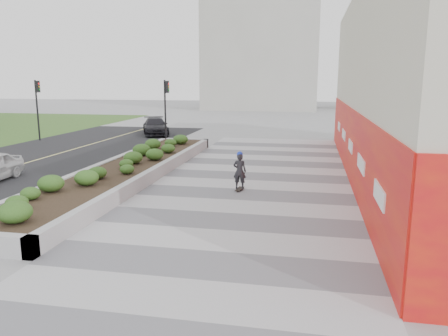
% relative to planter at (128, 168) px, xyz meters
% --- Properties ---
extents(ground, '(160.00, 160.00, 0.00)m').
position_rel_planter_xyz_m(ground, '(5.50, -7.00, -0.42)').
color(ground, gray).
rests_on(ground, ground).
extents(walkway, '(8.00, 36.00, 0.01)m').
position_rel_planter_xyz_m(walkway, '(5.50, -4.00, -0.41)').
color(walkway, '#A8A8AD').
rests_on(walkway, ground).
extents(building, '(6.04, 24.08, 8.00)m').
position_rel_planter_xyz_m(building, '(12.48, 1.98, 3.56)').
color(building, beige).
rests_on(building, ground).
extents(planter, '(3.00, 18.00, 0.90)m').
position_rel_planter_xyz_m(planter, '(0.00, 0.00, 0.00)').
color(planter, '#9E9EA0').
rests_on(planter, ground).
extents(traffic_signal_near, '(0.33, 0.28, 4.20)m').
position_rel_planter_xyz_m(traffic_signal_near, '(-1.73, 10.50, 2.34)').
color(traffic_signal_near, black).
rests_on(traffic_signal_near, ground).
extents(traffic_signal_far, '(0.33, 0.28, 4.20)m').
position_rel_planter_xyz_m(traffic_signal_far, '(-10.93, 10.00, 2.34)').
color(traffic_signal_far, black).
rests_on(traffic_signal_far, ground).
extents(distant_bldg_north_l, '(16.00, 12.00, 20.00)m').
position_rel_planter_xyz_m(distant_bldg_north_l, '(0.50, 48.00, 9.58)').
color(distant_bldg_north_l, '#ADAAA3').
rests_on(distant_bldg_north_l, ground).
extents(distant_bldg_north_r, '(14.00, 10.00, 24.00)m').
position_rel_planter_xyz_m(distant_bldg_north_r, '(20.50, 53.00, 11.58)').
color(distant_bldg_north_r, '#ADAAA3').
rests_on(distant_bldg_north_r, ground).
extents(manhole_cover, '(0.44, 0.44, 0.01)m').
position_rel_planter_xyz_m(manhole_cover, '(6.00, -4.00, -0.42)').
color(manhole_cover, '#595654').
rests_on(manhole_cover, ground).
extents(skateboarder, '(0.52, 0.74, 1.53)m').
position_rel_planter_xyz_m(skateboarder, '(5.18, -1.42, 0.36)').
color(skateboarder, beige).
rests_on(skateboarder, ground).
extents(car_dark, '(3.47, 4.83, 1.30)m').
position_rel_planter_xyz_m(car_dark, '(-4.10, 14.79, 0.23)').
color(car_dark, black).
rests_on(car_dark, ground).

